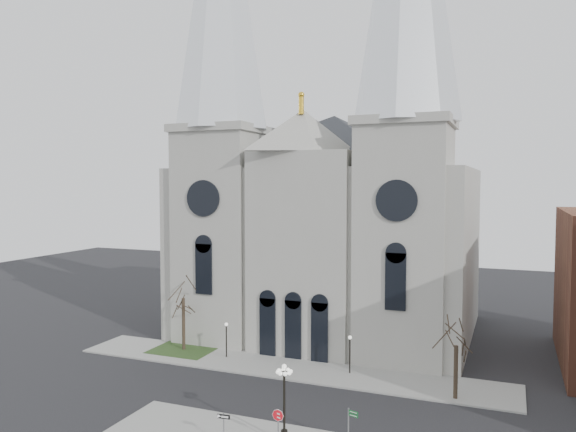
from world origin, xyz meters
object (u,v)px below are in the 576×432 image
at_px(one_way_sign, 224,422).
at_px(street_name_sign, 350,424).
at_px(stop_sign, 278,418).
at_px(globe_lamp, 284,393).

relative_size(one_way_sign, street_name_sign, 0.84).
bearing_deg(stop_sign, street_name_sign, 40.63).
bearing_deg(globe_lamp, one_way_sign, -155.37).
bearing_deg(one_way_sign, street_name_sign, 14.21).
distance_m(globe_lamp, street_name_sign, 4.47).
height_order(one_way_sign, street_name_sign, street_name_sign).
height_order(stop_sign, one_way_sign, stop_sign).
bearing_deg(one_way_sign, stop_sign, 16.92).
height_order(stop_sign, street_name_sign, street_name_sign).
distance_m(stop_sign, globe_lamp, 1.62).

